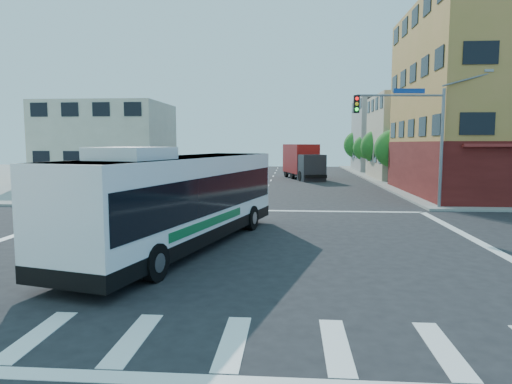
{
  "coord_description": "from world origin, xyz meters",
  "views": [
    {
      "loc": [
        2.11,
        -16.5,
        3.88
      ],
      "look_at": [
        0.61,
        2.9,
        1.79
      ],
      "focal_mm": 32.0,
      "sensor_mm": 36.0,
      "label": 1
    }
  ],
  "objects": [
    {
      "name": "ground",
      "position": [
        0.0,
        0.0,
        0.0
      ],
      "size": [
        120.0,
        120.0,
        0.0
      ],
      "primitive_type": "plane",
      "color": "black",
      "rests_on": "ground"
    },
    {
      "name": "building_east_near",
      "position": [
        16.98,
        33.98,
        4.51
      ],
      "size": [
        12.06,
        10.06,
        9.0
      ],
      "color": "#B6A88B",
      "rests_on": "ground"
    },
    {
      "name": "building_east_far",
      "position": [
        16.98,
        47.98,
        5.01
      ],
      "size": [
        12.06,
        10.06,
        10.0
      ],
      "color": "gray",
      "rests_on": "ground"
    },
    {
      "name": "building_west",
      "position": [
        -17.02,
        29.98,
        4.01
      ],
      "size": [
        12.06,
        10.06,
        8.0
      ],
      "color": "beige",
      "rests_on": "ground"
    },
    {
      "name": "signal_mast_ne",
      "position": [
        9.08,
        10.62,
        4.98
      ],
      "size": [
        7.91,
        1.13,
        8.07
      ],
      "color": "slate",
      "rests_on": "ground"
    },
    {
      "name": "street_tree_a",
      "position": [
        11.9,
        27.92,
        3.59
      ],
      "size": [
        3.6,
        3.6,
        5.53
      ],
      "color": "#321C12",
      "rests_on": "ground"
    },
    {
      "name": "street_tree_b",
      "position": [
        11.9,
        35.92,
        3.75
      ],
      "size": [
        3.8,
        3.8,
        5.79
      ],
      "color": "#321C12",
      "rests_on": "ground"
    },
    {
      "name": "street_tree_c",
      "position": [
        11.9,
        43.92,
        3.46
      ],
      "size": [
        3.4,
        3.4,
        5.29
      ],
      "color": "#321C12",
      "rests_on": "ground"
    },
    {
      "name": "street_tree_d",
      "position": [
        11.9,
        51.92,
        3.88
      ],
      "size": [
        4.0,
        4.0,
        6.03
      ],
      "color": "#321C12",
      "rests_on": "ground"
    },
    {
      "name": "transit_bus",
      "position": [
        -1.9,
        -0.04,
        1.84
      ],
      "size": [
        5.79,
        12.98,
        3.76
      ],
      "rotation": [
        0.0,
        0.0,
        -0.25
      ],
      "color": "black",
      "rests_on": "ground"
    },
    {
      "name": "box_truck",
      "position": [
        3.38,
        33.32,
        1.82
      ],
      "size": [
        4.58,
        8.7,
        3.76
      ],
      "rotation": [
        0.0,
        0.0,
        0.27
      ],
      "color": "#242428",
      "rests_on": "ground"
    },
    {
      "name": "parked_car",
      "position": [
        12.03,
        23.46,
        0.78
      ],
      "size": [
        2.26,
        4.73,
        1.56
      ],
      "primitive_type": "imported",
      "rotation": [
        0.0,
        0.0,
        -0.09
      ],
      "color": "tan",
      "rests_on": "ground"
    }
  ]
}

